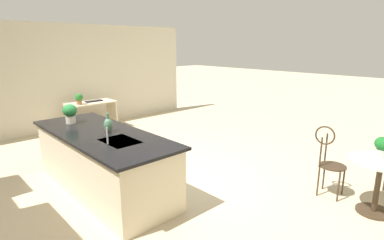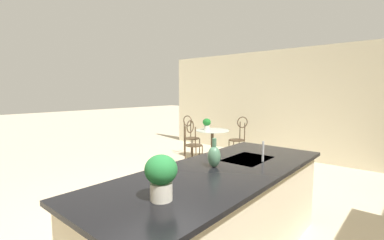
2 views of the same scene
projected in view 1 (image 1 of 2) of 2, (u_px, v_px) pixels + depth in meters
name	position (u px, v px, depth m)	size (l,w,h in m)	color
ground_plane	(161.00, 180.00, 5.11)	(40.00, 40.00, 0.00)	beige
wall_right	(58.00, 78.00, 7.81)	(0.12, 7.80, 2.70)	beige
kitchen_island	(103.00, 161.00, 4.65)	(2.80, 1.06, 0.92)	beige
bistro_table	(378.00, 182.00, 4.01)	(0.80, 0.80, 0.74)	#3D2D1E
chair_by_island	(329.00, 158.00, 4.49)	(0.51, 0.43, 1.04)	#3D2D1E
sink_faucet	(107.00, 136.00, 4.00)	(0.02, 0.02, 0.22)	#B2B5BA
writing_desk	(91.00, 111.00, 7.94)	(0.60, 1.20, 0.74)	beige
keyboard	(94.00, 101.00, 7.96)	(0.16, 0.44, 0.03)	black
potted_plant_on_table	(382.00, 146.00, 4.02)	(0.20, 0.20, 0.28)	beige
potted_plant_counter_far	(70.00, 112.00, 5.03)	(0.23, 0.23, 0.32)	beige
potted_plant_on_desk	(79.00, 98.00, 7.53)	(0.19, 0.19, 0.27)	#9E603D
vase_on_counter	(108.00, 125.00, 4.54)	(0.13, 0.13, 0.29)	#4C7A5B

